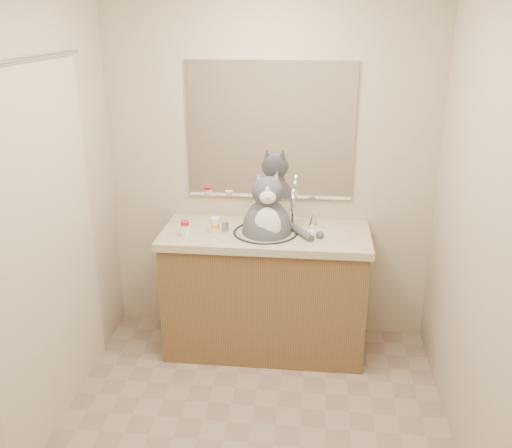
{
  "coord_description": "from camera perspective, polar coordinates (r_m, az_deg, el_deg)",
  "views": [
    {
      "loc": [
        0.31,
        -2.45,
        2.16
      ],
      "look_at": [
        -0.03,
        0.65,
        1.02
      ],
      "focal_mm": 40.0,
      "sensor_mm": 36.0,
      "label": 1
    }
  ],
  "objects": [
    {
      "name": "room",
      "position": [
        2.65,
        -0.91,
        -1.11
      ],
      "size": [
        2.22,
        2.52,
        2.42
      ],
      "color": "gray",
      "rests_on": "ground"
    },
    {
      "name": "vanity",
      "position": [
        3.84,
        0.94,
        -6.45
      ],
      "size": [
        1.34,
        0.59,
        1.12
      ],
      "color": "brown",
      "rests_on": "ground"
    },
    {
      "name": "mirror",
      "position": [
        3.77,
        1.41,
        9.26
      ],
      "size": [
        1.1,
        0.02,
        0.9
      ],
      "primitive_type": "cube",
      "color": "white",
      "rests_on": "room"
    },
    {
      "name": "shower_curtain",
      "position": [
        3.11,
        -20.28,
        -2.52
      ],
      "size": [
        0.02,
        1.3,
        1.93
      ],
      "color": "#BEB28F",
      "rests_on": "ground"
    },
    {
      "name": "cat",
      "position": [
        3.64,
        1.13,
        -0.23
      ],
      "size": [
        0.49,
        0.39,
        0.64
      ],
      "rotation": [
        0.0,
        0.0,
        0.12
      ],
      "color": "#4E4E54",
      "rests_on": "vanity"
    },
    {
      "name": "pill_bottle_redcap",
      "position": [
        3.61,
        -7.11,
        -0.45
      ],
      "size": [
        0.06,
        0.06,
        0.1
      ],
      "rotation": [
        0.0,
        0.0,
        0.06
      ],
      "color": "white",
      "rests_on": "vanity"
    },
    {
      "name": "pill_bottle_orange",
      "position": [
        3.67,
        -4.11,
        -0.07
      ],
      "size": [
        0.07,
        0.07,
        0.1
      ],
      "rotation": [
        0.0,
        0.0,
        0.27
      ],
      "color": "white",
      "rests_on": "vanity"
    },
    {
      "name": "grey_canister",
      "position": [
        3.67,
        -3.1,
        -0.27
      ],
      "size": [
        0.05,
        0.05,
        0.06
      ],
      "rotation": [
        0.0,
        0.0,
        -0.16
      ],
      "color": "gray",
      "rests_on": "vanity"
    }
  ]
}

